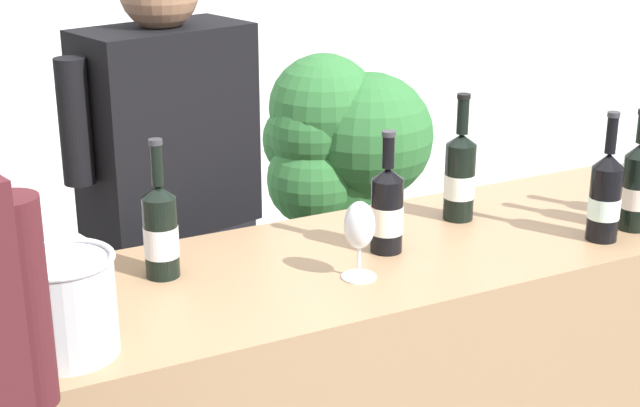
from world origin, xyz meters
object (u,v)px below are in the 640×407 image
Objects in this scene: wine_glass at (359,229)px; ice_bucket at (64,305)px; wine_bottle_4 at (460,175)px; wine_bottle_6 at (637,185)px; wine_bottle_0 at (161,231)px; person_server at (174,253)px; potted_shrub at (337,161)px; wine_bottle_2 at (388,210)px; wine_bottle_7 at (605,196)px.

ice_bucket is (-0.67, -0.05, -0.02)m from wine_glass.
wine_bottle_4 is 1.12m from ice_bucket.
wine_bottle_6 is at bearing -3.82° from wine_glass.
wine_bottle_0 is 0.38m from ice_bucket.
potted_shrub is (0.83, 0.56, 0.00)m from person_server.
wine_bottle_6 is at bearing -36.86° from wine_bottle_4.
wine_bottle_2 is at bearing -11.65° from wine_bottle_0.
wine_bottle_0 is 0.96× the size of wine_bottle_4.
wine_bottle_4 is 1.84× the size of wine_glass.
wine_bottle_0 is 1.08× the size of wine_bottle_2.
wine_bottle_7 is at bearing -18.81° from wine_bottle_2.
wine_glass is 0.78m from person_server.
wine_bottle_4 is 1.64× the size of ice_bucket.
person_server is (-0.34, 0.60, -0.27)m from wine_bottle_2.
wine_bottle_7 reaches higher than wine_bottle_0.
wine_bottle_7 is (1.04, -0.28, 0.00)m from wine_bottle_0.
wine_bottle_4 reaches higher than wine_glass.
ice_bucket is at bearing -169.00° from wine_bottle_2.
wine_bottle_2 is 0.18× the size of person_server.
wine_bottle_0 is 1.19m from wine_bottle_6.
potted_shrub is at bearing 34.07° from person_server.
wine_bottle_4 reaches higher than wine_bottle_2.
wine_bottle_0 reaches higher than potted_shrub.
person_server reaches higher than wine_bottle_4.
wine_bottle_0 is 1.48m from potted_shrub.
wine_bottle_7 is 1.59× the size of ice_bucket.
wine_glass is (-0.77, 0.05, 0.00)m from wine_bottle_6.
ice_bucket is (-0.80, -0.16, -0.00)m from wine_bottle_2.
wine_glass is at bearing 4.49° from ice_bucket.
wine_bottle_4 is 1.10m from potted_shrub.
wine_glass is at bearing 173.74° from wine_bottle_7.
person_server is at bearing 142.43° from wine_bottle_6.
wine_bottle_2 is 0.17m from wine_glass.
wine_bottle_4 is 0.44m from wine_bottle_6.
wine_bottle_6 reaches higher than ice_bucket.
ice_bucket is (-1.44, -0.00, -0.02)m from wine_bottle_6.
wine_bottle_4 is (0.81, 0.00, 0.01)m from wine_bottle_0.
person_server is at bearing -145.93° from potted_shrub.
ice_bucket is at bearing -179.98° from wine_bottle_6.
wine_bottle_7 reaches higher than wine_bottle_6.
wine_bottle_4 is (0.28, 0.11, 0.01)m from wine_bottle_2.
wine_bottle_4 is 0.47m from wine_glass.
wine_bottle_0 is 1.57× the size of ice_bucket.
person_server reaches higher than ice_bucket.
wine_bottle_6 is (1.16, -0.26, 0.01)m from wine_bottle_0.
person_server is (0.46, 0.75, -0.26)m from ice_bucket.
wine_bottle_6 is 1.72× the size of wine_glass.
wine_bottle_7 is (-0.12, -0.02, -0.00)m from wine_bottle_6.
wine_glass is at bearing 176.18° from wine_bottle_6.
wine_glass is (-0.14, -0.10, 0.01)m from wine_bottle_2.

